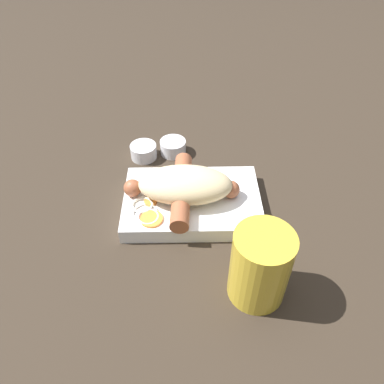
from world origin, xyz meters
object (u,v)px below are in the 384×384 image
at_px(bread_roll, 185,184).
at_px(condiment_cup_far, 144,152).
at_px(food_tray, 192,202).
at_px(sausage, 182,189).
at_px(condiment_cup_near, 173,148).
at_px(drink_glass, 260,266).

height_order(bread_roll, condiment_cup_far, bread_roll).
height_order(food_tray, bread_roll, bread_roll).
bearing_deg(sausage, food_tray, -8.93).
bearing_deg(condiment_cup_far, food_tray, -56.90).
relative_size(condiment_cup_near, drink_glass, 0.45).
distance_m(condiment_cup_far, drink_glass, 0.35).
bearing_deg(condiment_cup_near, food_tray, -77.26).
bearing_deg(food_tray, bread_roll, 174.37).
relative_size(condiment_cup_near, condiment_cup_far, 1.00).
xyz_separation_m(sausage, condiment_cup_far, (-0.07, 0.14, -0.03)).
distance_m(bread_roll, condiment_cup_near, 0.16).
xyz_separation_m(food_tray, drink_glass, (0.08, -0.16, 0.04)).
relative_size(food_tray, sausage, 1.19).
bearing_deg(drink_glass, sausage, 121.87).
bearing_deg(condiment_cup_far, condiment_cup_near, 12.74).
bearing_deg(condiment_cup_near, drink_glass, -69.19).
bearing_deg(bread_roll, drink_glass, -59.49).
xyz_separation_m(food_tray, condiment_cup_near, (-0.03, 0.15, -0.00)).
distance_m(condiment_cup_near, condiment_cup_far, 0.06).
relative_size(food_tray, drink_glass, 2.01).
height_order(food_tray, sausage, sausage).
height_order(bread_roll, sausage, bread_roll).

